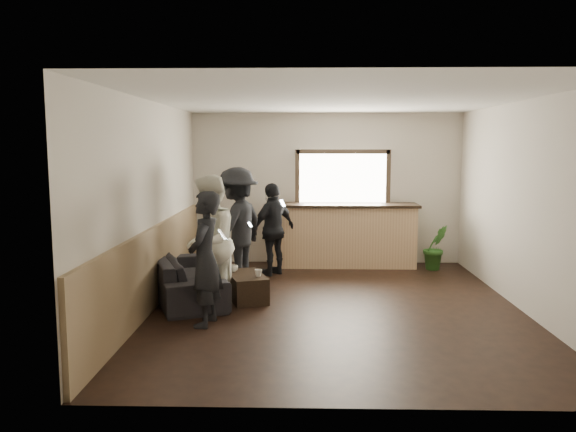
{
  "coord_description": "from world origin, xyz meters",
  "views": [
    {
      "loc": [
        -0.45,
        -7.49,
        2.19
      ],
      "look_at": [
        -0.65,
        0.4,
        1.21
      ],
      "focal_mm": 35.0,
      "sensor_mm": 36.0,
      "label": 1
    }
  ],
  "objects_px": {
    "sofa": "(185,276)",
    "person_a": "(205,259)",
    "person_c": "(237,226)",
    "person_d": "(273,229)",
    "cup_a": "(234,268)",
    "potted_plant": "(435,247)",
    "bar_counter": "(343,231)",
    "coffee_table": "(246,287)",
    "cup_b": "(258,273)",
    "person_b": "(209,242)"
  },
  "relations": [
    {
      "from": "sofa",
      "to": "person_d",
      "type": "xyz_separation_m",
      "value": [
        1.21,
        1.51,
        0.47
      ]
    },
    {
      "from": "sofa",
      "to": "person_a",
      "type": "distance_m",
      "value": 1.45
    },
    {
      "from": "person_a",
      "to": "person_d",
      "type": "distance_m",
      "value": 2.84
    },
    {
      "from": "bar_counter",
      "to": "person_d",
      "type": "bearing_deg",
      "value": -148.77
    },
    {
      "from": "cup_a",
      "to": "person_d",
      "type": "relative_size",
      "value": 0.08
    },
    {
      "from": "person_c",
      "to": "person_d",
      "type": "relative_size",
      "value": 1.18
    },
    {
      "from": "bar_counter",
      "to": "person_c",
      "type": "xyz_separation_m",
      "value": [
        -1.78,
        -1.41,
        0.29
      ]
    },
    {
      "from": "bar_counter",
      "to": "cup_b",
      "type": "xyz_separation_m",
      "value": [
        -1.36,
        -2.48,
        -0.22
      ]
    },
    {
      "from": "coffee_table",
      "to": "person_b",
      "type": "xyz_separation_m",
      "value": [
        -0.45,
        -0.43,
        0.72
      ]
    },
    {
      "from": "bar_counter",
      "to": "potted_plant",
      "type": "xyz_separation_m",
      "value": [
        1.63,
        -0.29,
        -0.24
      ]
    },
    {
      "from": "person_a",
      "to": "person_b",
      "type": "height_order",
      "value": "person_b"
    },
    {
      "from": "cup_a",
      "to": "person_b",
      "type": "relative_size",
      "value": 0.07
    },
    {
      "from": "person_b",
      "to": "person_d",
      "type": "relative_size",
      "value": 1.15
    },
    {
      "from": "person_d",
      "to": "cup_b",
      "type": "bearing_deg",
      "value": 38.83
    },
    {
      "from": "sofa",
      "to": "coffee_table",
      "type": "distance_m",
      "value": 0.92
    },
    {
      "from": "person_c",
      "to": "person_d",
      "type": "height_order",
      "value": "person_c"
    },
    {
      "from": "cup_b",
      "to": "person_c",
      "type": "height_order",
      "value": "person_c"
    },
    {
      "from": "person_c",
      "to": "person_d",
      "type": "bearing_deg",
      "value": 165.83
    },
    {
      "from": "coffee_table",
      "to": "person_b",
      "type": "bearing_deg",
      "value": -136.62
    },
    {
      "from": "coffee_table",
      "to": "cup_b",
      "type": "xyz_separation_m",
      "value": [
        0.19,
        -0.14,
        0.24
      ]
    },
    {
      "from": "potted_plant",
      "to": "person_b",
      "type": "bearing_deg",
      "value": -145.61
    },
    {
      "from": "bar_counter",
      "to": "person_a",
      "type": "distance_m",
      "value": 4.01
    },
    {
      "from": "coffee_table",
      "to": "potted_plant",
      "type": "relative_size",
      "value": 1.04
    },
    {
      "from": "cup_a",
      "to": "potted_plant",
      "type": "bearing_deg",
      "value": 29.4
    },
    {
      "from": "cup_a",
      "to": "person_a",
      "type": "xyz_separation_m",
      "value": [
        -0.19,
        -1.32,
        0.41
      ]
    },
    {
      "from": "coffee_table",
      "to": "person_b",
      "type": "relative_size",
      "value": 0.46
    },
    {
      "from": "person_b",
      "to": "person_c",
      "type": "bearing_deg",
      "value": 173.5
    },
    {
      "from": "bar_counter",
      "to": "person_a",
      "type": "relative_size",
      "value": 1.63
    },
    {
      "from": "coffee_table",
      "to": "cup_a",
      "type": "height_order",
      "value": "cup_a"
    },
    {
      "from": "person_a",
      "to": "bar_counter",
      "type": "bearing_deg",
      "value": 158.79
    },
    {
      "from": "sofa",
      "to": "potted_plant",
      "type": "bearing_deg",
      "value": -85.97
    },
    {
      "from": "cup_b",
      "to": "person_d",
      "type": "relative_size",
      "value": 0.07
    },
    {
      "from": "coffee_table",
      "to": "potted_plant",
      "type": "xyz_separation_m",
      "value": [
        3.17,
        2.05,
        0.22
      ]
    },
    {
      "from": "cup_b",
      "to": "person_c",
      "type": "distance_m",
      "value": 1.26
    },
    {
      "from": "cup_b",
      "to": "person_a",
      "type": "distance_m",
      "value": 1.24
    },
    {
      "from": "person_b",
      "to": "person_d",
      "type": "xyz_separation_m",
      "value": [
        0.76,
        2.02,
        -0.12
      ]
    },
    {
      "from": "cup_b",
      "to": "person_c",
      "type": "bearing_deg",
      "value": 111.25
    },
    {
      "from": "bar_counter",
      "to": "sofa",
      "type": "xyz_separation_m",
      "value": [
        -2.45,
        -2.26,
        -0.33
      ]
    },
    {
      "from": "cup_b",
      "to": "potted_plant",
      "type": "height_order",
      "value": "potted_plant"
    },
    {
      "from": "coffee_table",
      "to": "person_c",
      "type": "distance_m",
      "value": 1.22
    },
    {
      "from": "person_d",
      "to": "bar_counter",
      "type": "bearing_deg",
      "value": 164.15
    },
    {
      "from": "coffee_table",
      "to": "potted_plant",
      "type": "height_order",
      "value": "potted_plant"
    },
    {
      "from": "bar_counter",
      "to": "cup_a",
      "type": "relative_size",
      "value": 22.63
    },
    {
      "from": "cup_b",
      "to": "person_d",
      "type": "bearing_deg",
      "value": 85.9
    },
    {
      "from": "potted_plant",
      "to": "person_d",
      "type": "height_order",
      "value": "person_d"
    },
    {
      "from": "person_c",
      "to": "coffee_table",
      "type": "bearing_deg",
      "value": 39.13
    },
    {
      "from": "cup_a",
      "to": "cup_b",
      "type": "bearing_deg",
      "value": -37.37
    },
    {
      "from": "person_c",
      "to": "cup_a",
      "type": "bearing_deg",
      "value": 27.75
    },
    {
      "from": "bar_counter",
      "to": "person_a",
      "type": "xyz_separation_m",
      "value": [
        -1.93,
        -3.51,
        0.19
      ]
    },
    {
      "from": "bar_counter",
      "to": "sofa",
      "type": "bearing_deg",
      "value": -137.35
    }
  ]
}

